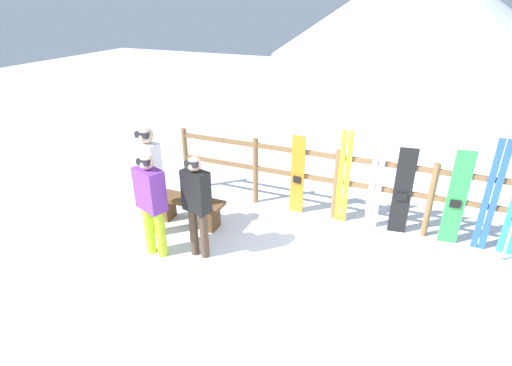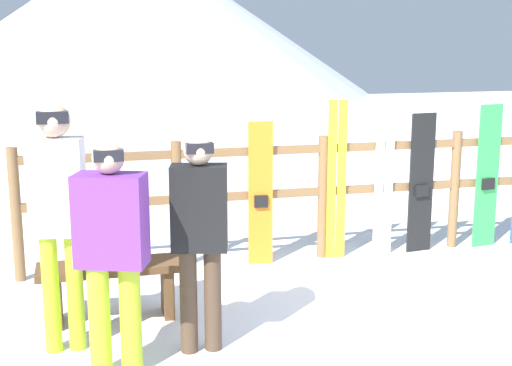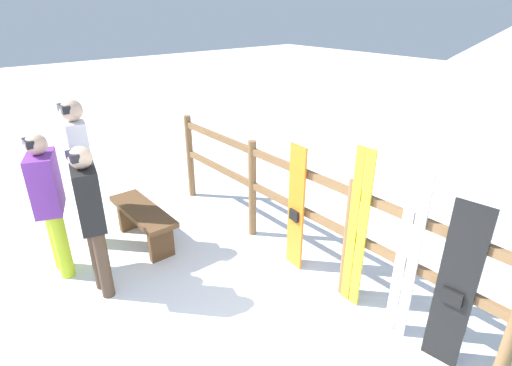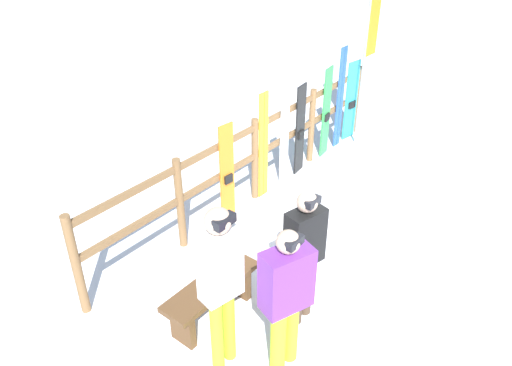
# 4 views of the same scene
# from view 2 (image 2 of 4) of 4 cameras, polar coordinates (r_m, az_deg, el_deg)

# --- Properties ---
(ground_plane) EXTENTS (40.00, 40.00, 0.00)m
(ground_plane) POSITION_cam_2_polar(r_m,az_deg,el_deg) (5.99, 10.39, -10.37)
(ground_plane) COLOR white
(mountain_backdrop) EXTENTS (18.00, 18.00, 6.00)m
(mountain_backdrop) POSITION_cam_2_polar(r_m,az_deg,el_deg) (28.74, -9.60, 13.25)
(mountain_backdrop) COLOR #B2BCD1
(mountain_backdrop) RESTS_ON ground
(fence) EXTENTS (6.00, 0.10, 1.25)m
(fence) POSITION_cam_2_polar(r_m,az_deg,el_deg) (7.20, 5.37, -0.21)
(fence) COLOR brown
(fence) RESTS_ON ground
(bench) EXTENTS (1.16, 0.36, 0.47)m
(bench) POSITION_cam_2_polar(r_m,az_deg,el_deg) (5.81, -11.42, -7.56)
(bench) COLOR brown
(bench) RESTS_ON ground
(person_black) EXTENTS (0.43, 0.30, 1.57)m
(person_black) POSITION_cam_2_polar(r_m,az_deg,el_deg) (5.00, -4.54, -3.61)
(person_black) COLOR #4C3828
(person_black) RESTS_ON ground
(person_white) EXTENTS (0.40, 0.27, 1.79)m
(person_white) POSITION_cam_2_polar(r_m,az_deg,el_deg) (5.14, -15.55, -1.78)
(person_white) COLOR #B7D826
(person_white) RESTS_ON ground
(person_purple) EXTENTS (0.51, 0.39, 1.58)m
(person_purple) POSITION_cam_2_polar(r_m,az_deg,el_deg) (4.73, -11.45, -4.83)
(person_purple) COLOR #B7D826
(person_purple) RESTS_ON ground
(snowboard_orange) EXTENTS (0.24, 0.07, 1.42)m
(snowboard_orange) POSITION_cam_2_polar(r_m,az_deg,el_deg) (6.96, 0.36, -0.90)
(snowboard_orange) COLOR orange
(snowboard_orange) RESTS_ON ground
(ski_pair_yellow) EXTENTS (0.19, 0.02, 1.61)m
(ski_pair_yellow) POSITION_cam_2_polar(r_m,az_deg,el_deg) (7.18, 6.46, 0.22)
(ski_pair_yellow) COLOR yellow
(ski_pair_yellow) RESTS_ON ground
(ski_pair_white) EXTENTS (0.20, 0.02, 1.57)m
(ski_pair_white) POSITION_cam_2_polar(r_m,az_deg,el_deg) (7.37, 10.19, 0.26)
(ski_pair_white) COLOR white
(ski_pair_white) RESTS_ON ground
(snowboard_black_stripe) EXTENTS (0.28, 0.08, 1.46)m
(snowboard_black_stripe) POSITION_cam_2_polar(r_m,az_deg,el_deg) (7.56, 13.08, -0.05)
(snowboard_black_stripe) COLOR black
(snowboard_black_stripe) RESTS_ON ground
(snowboard_green) EXTENTS (0.28, 0.08, 1.53)m
(snowboard_green) POSITION_cam_2_polar(r_m,az_deg,el_deg) (7.93, 18.02, 0.48)
(snowboard_green) COLOR green
(snowboard_green) RESTS_ON ground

